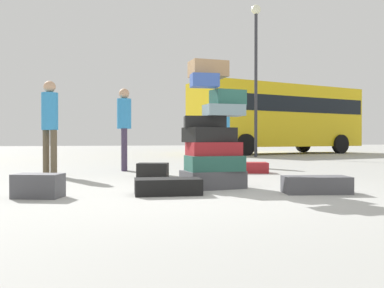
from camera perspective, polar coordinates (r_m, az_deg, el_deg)
ground_plane at (r=5.06m, az=1.14°, el=-6.93°), size 80.00×80.00×0.00m
suitcase_tower at (r=5.64m, az=2.96°, el=0.62°), size 0.91×0.67×1.75m
suitcase_black_upright_blue at (r=7.24m, az=-5.46°, el=-3.65°), size 0.61×0.50×0.25m
suitcase_black_right_side at (r=4.99m, az=-3.36°, el=-5.91°), size 0.84×0.48×0.20m
suitcase_maroon_behind_tower at (r=8.29m, az=8.05°, el=-3.26°), size 0.79×0.61×0.21m
suitcase_charcoal_white_trunk at (r=5.32m, az=16.87°, el=-5.44°), size 0.86×0.54×0.21m
suitcase_charcoal_foreground_far at (r=5.03m, az=-20.57°, el=-5.45°), size 0.60×0.48×0.27m
person_bearded_onlooker at (r=10.48m, az=4.47°, el=2.74°), size 0.30×0.34×1.76m
person_tourist_with_camera at (r=8.08m, az=-19.16°, el=3.30°), size 0.30×0.30×1.76m
person_passerby_in_red at (r=8.84m, az=-9.41°, el=3.12°), size 0.30×0.34×1.75m
parked_bus at (r=19.82m, az=11.85°, el=3.98°), size 8.87×4.22×3.15m
lamp_post at (r=16.12m, az=8.87°, el=11.86°), size 0.36×0.36×5.79m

